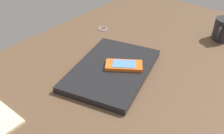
{
  "coord_description": "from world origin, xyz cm",
  "views": [
    {
      "loc": [
        57.95,
        37.73,
        48.36
      ],
      "look_at": [
        9.15,
        -1.69,
        5.0
      ],
      "focal_mm": 40.73,
      "sensor_mm": 36.0,
      "label": 1
    }
  ],
  "objects_px": {
    "cell_phone_on_laptop": "(124,65)",
    "coffee_mug": "(223,29)",
    "laptop_closed": "(112,70)",
    "key_ring": "(103,29)"
  },
  "relations": [
    {
      "from": "key_ring",
      "to": "cell_phone_on_laptop",
      "type": "bearing_deg",
      "value": 52.75
    },
    {
      "from": "cell_phone_on_laptop",
      "to": "coffee_mug",
      "type": "height_order",
      "value": "coffee_mug"
    },
    {
      "from": "cell_phone_on_laptop",
      "to": "coffee_mug",
      "type": "xyz_separation_m",
      "value": [
        -0.4,
        0.16,
        0.01
      ]
    },
    {
      "from": "cell_phone_on_laptop",
      "to": "key_ring",
      "type": "height_order",
      "value": "cell_phone_on_laptop"
    },
    {
      "from": "coffee_mug",
      "to": "cell_phone_on_laptop",
      "type": "bearing_deg",
      "value": -21.37
    },
    {
      "from": "laptop_closed",
      "to": "coffee_mug",
      "type": "relative_size",
      "value": 3.07
    },
    {
      "from": "laptop_closed",
      "to": "key_ring",
      "type": "relative_size",
      "value": 8.73
    },
    {
      "from": "laptop_closed",
      "to": "coffee_mug",
      "type": "distance_m",
      "value": 0.46
    },
    {
      "from": "laptop_closed",
      "to": "cell_phone_on_laptop",
      "type": "relative_size",
      "value": 2.56
    },
    {
      "from": "cell_phone_on_laptop",
      "to": "key_ring",
      "type": "xyz_separation_m",
      "value": [
        -0.18,
        -0.24,
        -0.02
      ]
    }
  ]
}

